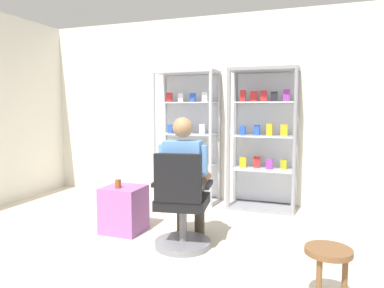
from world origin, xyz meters
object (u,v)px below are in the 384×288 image
Objects in this scene: display_cabinet_right at (264,138)px; storage_crate at (124,209)px; office_chair at (182,210)px; wooden_stool at (328,260)px; tea_glass at (118,184)px; seated_shopkeeper at (185,174)px; display_cabinet_left at (188,136)px.

display_cabinet_right is 2.11m from storage_crate.
office_chair is 1.46m from wooden_stool.
display_cabinet_right is 2.10m from tea_glass.
tea_glass is 0.23× the size of wooden_stool.
tea_glass is at bearing 168.05° from office_chair.
display_cabinet_right is at bearing 108.97° from wooden_stool.
display_cabinet_right is 3.74× the size of storage_crate.
office_chair reaches higher than storage_crate.
wooden_stool is (2.14, -0.79, -0.22)m from tea_glass.
tea_glass is (-1.33, -1.57, -0.41)m from display_cabinet_right.
wooden_stool is (1.35, -0.78, -0.38)m from seated_shopkeeper.
office_chair is 0.85m from tea_glass.
seated_shopkeeper reaches higher than office_chair.
wooden_stool is (1.91, -2.35, -0.63)m from display_cabinet_left.
seated_shopkeeper is at bearing 150.13° from wooden_stool.
office_chair is 0.74× the size of seated_shopkeeper.
office_chair is 2.28× the size of wooden_stool.
tea_glass is (-0.23, -1.57, -0.41)m from display_cabinet_left.
storage_crate reaches higher than wooden_stool.
storage_crate is (-0.79, 0.24, -0.14)m from office_chair.
tea_glass is (-0.79, 0.01, -0.16)m from seated_shopkeeper.
tea_glass is (-0.02, -0.07, 0.30)m from storage_crate.
storage_crate is at bearing 162.77° from office_chair.
display_cabinet_left is 19.68× the size of tea_glass.
seated_shopkeeper reaches higher than storage_crate.
display_cabinet_left reaches higher than seated_shopkeeper.
display_cabinet_right is 1.47× the size of seated_shopkeeper.
storage_crate is at bearing 71.43° from tea_glass.
office_chair is at bearing -106.60° from display_cabinet_right.
office_chair is at bearing -11.95° from tea_glass.
storage_crate is at bearing -131.19° from display_cabinet_right.
office_chair is 0.36m from seated_shopkeeper.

